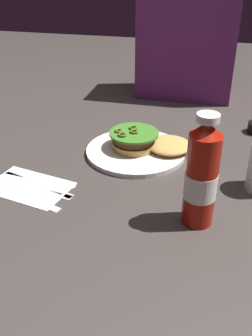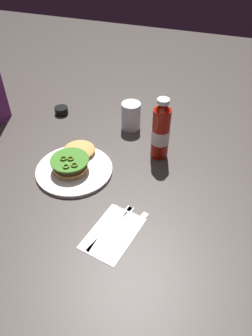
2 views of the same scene
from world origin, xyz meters
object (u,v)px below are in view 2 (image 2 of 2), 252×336
(dinner_plate, at_px, (74,170))
(fork_utensil, at_px, (122,230))
(napkin, at_px, (113,233))
(table_knife, at_px, (113,224))
(steak_knife, at_px, (129,231))
(condiment_cup, at_px, (61,111))
(water_glass, at_px, (131,116))
(ketchup_bottle, at_px, (161,132))
(burger_sandwich, at_px, (74,159))
(butter_knife, at_px, (118,226))
(spoon_utensil, at_px, (107,220))

(dinner_plate, relative_size, fork_utensil, 1.43)
(napkin, height_order, table_knife, table_knife)
(napkin, bearing_deg, steak_knife, -67.90)
(condiment_cup, distance_m, fork_utensil, 0.69)
(water_glass, bearing_deg, condiment_cup, 88.98)
(napkin, distance_m, table_knife, 0.03)
(ketchup_bottle, bearing_deg, table_knife, 172.63)
(burger_sandwich, bearing_deg, butter_knife, -131.20)
(burger_sandwich, relative_size, condiment_cup, 3.83)
(dinner_plate, bearing_deg, steak_knife, -125.55)
(butter_knife, bearing_deg, spoon_utensil, 73.58)
(ketchup_bottle, xyz_separation_m, condiment_cup, (0.14, 0.48, -0.09))
(dinner_plate, bearing_deg, ketchup_bottle, -54.67)
(burger_sandwich, xyz_separation_m, spoon_utensil, (-0.20, -0.20, -0.03))
(dinner_plate, height_order, fork_utensil, dinner_plate)
(ketchup_bottle, xyz_separation_m, fork_utensil, (-0.38, 0.01, -0.10))
(ketchup_bottle, relative_size, steak_knife, 1.15)
(dinner_plate, bearing_deg, napkin, -133.15)
(water_glass, height_order, napkin, water_glass)
(napkin, relative_size, steak_knife, 0.93)
(water_glass, height_order, condiment_cup, water_glass)
(napkin, bearing_deg, ketchup_bottle, -5.38)
(dinner_plate, height_order, spoon_utensil, dinner_plate)
(napkin, distance_m, steak_knife, 0.05)
(steak_knife, distance_m, spoon_utensil, 0.08)
(spoon_utensil, bearing_deg, dinner_plate, 47.84)
(condiment_cup, bearing_deg, fork_utensil, -138.41)
(condiment_cup, relative_size, fork_utensil, 0.31)
(butter_knife, xyz_separation_m, spoon_utensil, (0.01, 0.04, 0.00))
(butter_knife, distance_m, spoon_utensil, 0.04)
(condiment_cup, relative_size, napkin, 0.30)
(fork_utensil, bearing_deg, water_glass, 15.23)
(steak_knife, bearing_deg, water_glass, 17.57)
(dinner_plate, xyz_separation_m, table_knife, (-0.18, -0.21, -0.00))
(ketchup_bottle, bearing_deg, spoon_utensil, 168.89)
(burger_sandwich, distance_m, condiment_cup, 0.36)
(water_glass, xyz_separation_m, butter_knife, (-0.50, -0.12, -0.05))
(steak_knife, relative_size, table_knife, 1.02)
(napkin, bearing_deg, spoon_utensil, 41.74)
(dinner_plate, height_order, steak_knife, dinner_plate)
(fork_utensil, xyz_separation_m, table_knife, (0.01, 0.03, 0.00))
(ketchup_bottle, bearing_deg, napkin, 174.62)
(water_glass, relative_size, fork_utensil, 0.60)
(water_glass, relative_size, napkin, 0.60)
(condiment_cup, distance_m, napkin, 0.69)
(water_glass, xyz_separation_m, fork_utensil, (-0.51, -0.14, -0.05))
(condiment_cup, distance_m, spoon_utensil, 0.64)
(burger_sandwich, xyz_separation_m, ketchup_bottle, (0.16, -0.27, 0.07))
(fork_utensil, height_order, spoon_utensil, same)
(napkin, distance_m, fork_utensil, 0.03)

